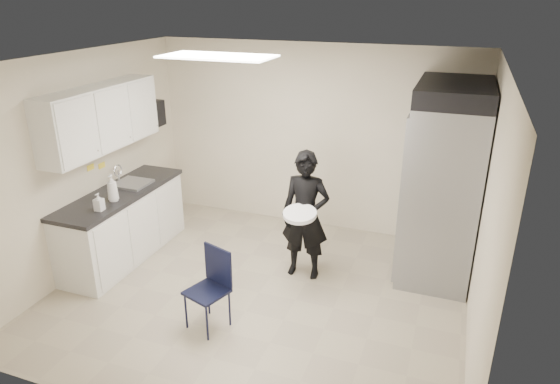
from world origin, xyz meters
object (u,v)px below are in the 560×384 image
at_px(man_tuxedo, 305,216).
at_px(commercial_fridge, 443,189).
at_px(lower_counter, 124,226).
at_px(folding_chair, 207,292).

bearing_deg(man_tuxedo, commercial_fridge, 22.95).
xyz_separation_m(lower_counter, folding_chair, (1.70, -0.95, -0.02)).
distance_m(lower_counter, commercial_fridge, 3.98).
bearing_deg(folding_chair, lower_counter, 169.84).
distance_m(commercial_fridge, folding_chair, 2.98).
bearing_deg(man_tuxedo, folding_chair, -116.98).
xyz_separation_m(lower_counter, commercial_fridge, (3.78, 1.07, 0.62)).
height_order(lower_counter, man_tuxedo, man_tuxedo).
xyz_separation_m(lower_counter, man_tuxedo, (2.31, 0.38, 0.35)).
bearing_deg(folding_chair, man_tuxedo, 84.46).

